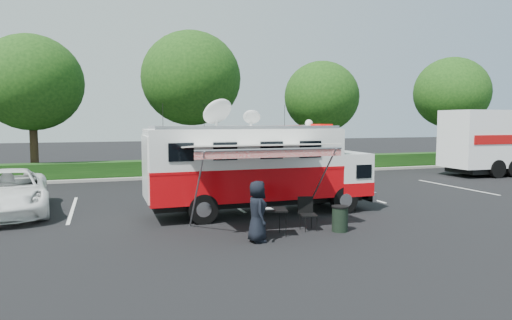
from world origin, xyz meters
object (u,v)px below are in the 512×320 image
at_px(white_suv, 8,214).
at_px(trash_bin, 340,219).
at_px(command_truck, 259,167).
at_px(folding_table, 270,211).

distance_m(white_suv, trash_bin, 11.72).
distance_m(command_truck, trash_bin, 3.84).
bearing_deg(trash_bin, white_suv, 148.91).
xyz_separation_m(command_truck, trash_bin, (1.46, -3.31, -1.29)).
bearing_deg(trash_bin, command_truck, 113.84).
height_order(white_suv, trash_bin, white_suv).
bearing_deg(white_suv, command_truck, -24.57).
xyz_separation_m(command_truck, folding_table, (-0.74, -3.18, -0.92)).
relative_size(command_truck, folding_table, 7.57).
xyz_separation_m(white_suv, folding_table, (7.82, -5.92, 0.76)).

